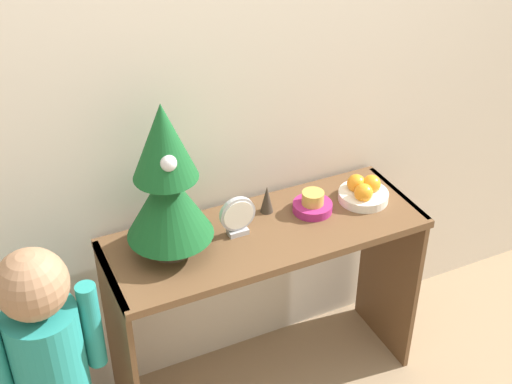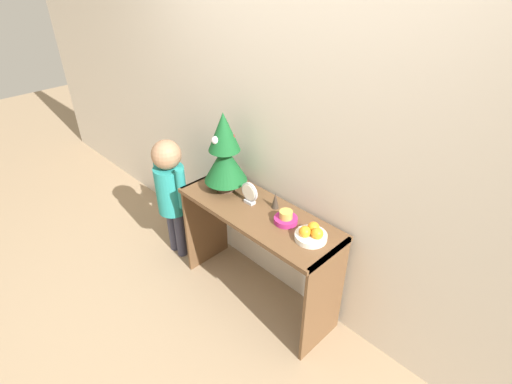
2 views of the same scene
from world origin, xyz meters
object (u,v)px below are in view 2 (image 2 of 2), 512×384
Objects in this scene: desk_clock at (249,193)px; mini_tree at (225,153)px; fruit_bowl at (311,234)px; figurine at (275,200)px; child_figure at (171,186)px; singing_bowl at (286,218)px.

mini_tree is at bearing 178.03° from desk_clock.
fruit_bowl is 1.25× the size of desk_clock.
figurine is at bearing 28.18° from desk_clock.
child_figure reaches higher than figurine.
child_figure is at bearing -173.37° from fruit_bowl.
figurine is at bearing 10.55° from mini_tree.
figurine reaches higher than singing_bowl.
figurine is (-0.37, 0.08, 0.02)m from fruit_bowl.
child_figure is at bearing -171.20° from singing_bowl.
figurine is (0.40, 0.07, -0.22)m from mini_tree.
child_figure reaches higher than singing_bowl.
fruit_bowl is at bearing 6.63° from child_figure.
desk_clock is (0.24, -0.01, -0.20)m from mini_tree.
singing_bowl is at bearing 2.36° from desk_clock.
singing_bowl is (0.55, 0.00, -0.25)m from mini_tree.
mini_tree reaches higher than fruit_bowl.
singing_bowl is 0.14× the size of child_figure.
fruit_bowl is at bearing -0.83° from mini_tree.
mini_tree is at bearing -169.45° from figurine.
mini_tree is at bearing 179.17° from fruit_bowl.
child_figure is at bearing -165.34° from figurine.
singing_bowl is at bearing 8.80° from child_figure.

